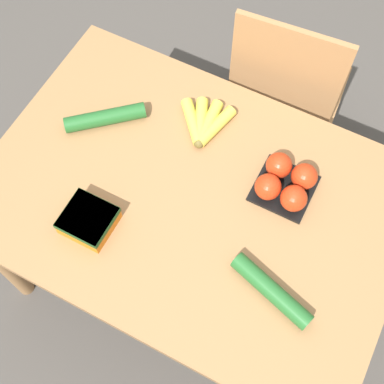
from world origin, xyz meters
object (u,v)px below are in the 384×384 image
(banana_bunch, at_px, (204,124))
(cucumber_near, at_px, (271,291))
(tomato_pack, at_px, (286,182))
(carrot_bag, at_px, (88,220))
(chair, at_px, (284,94))
(cucumber_far, at_px, (105,118))

(banana_bunch, height_order, cucumber_near, cucumber_near)
(tomato_pack, height_order, carrot_bag, tomato_pack)
(banana_bunch, bearing_deg, tomato_pack, -15.62)
(banana_bunch, relative_size, carrot_bag, 1.28)
(carrot_bag, distance_m, cucumber_near, 0.56)
(chair, bearing_deg, cucumber_far, 47.12)
(tomato_pack, xyz_separation_m, cucumber_near, (0.09, -0.32, -0.02))
(banana_bunch, bearing_deg, cucumber_near, -44.53)
(banana_bunch, distance_m, cucumber_near, 0.58)
(carrot_bag, bearing_deg, chair, 72.00)
(banana_bunch, xyz_separation_m, cucumber_far, (-0.29, -0.13, 0.01))
(cucumber_near, distance_m, cucumber_far, 0.75)
(tomato_pack, relative_size, cucumber_far, 0.76)
(tomato_pack, bearing_deg, cucumber_far, -176.19)
(chair, height_order, carrot_bag, chair)
(chair, xyz_separation_m, tomato_pack, (0.17, -0.51, 0.28))
(carrot_bag, relative_size, cucumber_far, 0.62)
(chair, height_order, tomato_pack, chair)
(tomato_pack, relative_size, cucumber_near, 0.66)
(chair, relative_size, cucumber_near, 3.62)
(chair, height_order, banana_bunch, chair)
(carrot_bag, bearing_deg, banana_bunch, 72.60)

